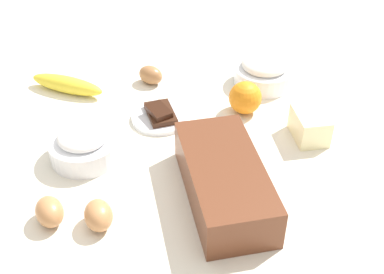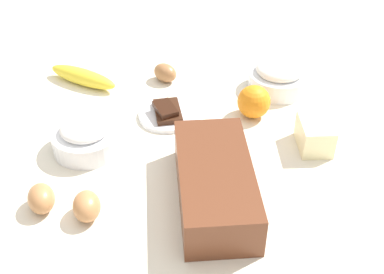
{
  "view_description": "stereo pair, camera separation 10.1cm",
  "coord_description": "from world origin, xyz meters",
  "px_view_note": "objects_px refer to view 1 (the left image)",
  "views": [
    {
      "loc": [
        0.8,
        -0.01,
        0.66
      ],
      "look_at": [
        0.0,
        0.0,
        0.04
      ],
      "focal_mm": 47.33,
      "sensor_mm": 36.0,
      "label": 1
    },
    {
      "loc": [
        0.8,
        0.09,
        0.66
      ],
      "look_at": [
        0.0,
        0.0,
        0.04
      ],
      "focal_mm": 47.33,
      "sensor_mm": 36.0,
      "label": 2
    }
  ],
  "objects_px": {
    "loaf_pan": "(224,180)",
    "egg_beside_bowl": "(151,75)",
    "sugar_bowl": "(84,145)",
    "orange_fruit": "(245,98)",
    "flour_bowl": "(264,71)",
    "banana": "(67,85)",
    "egg_loose": "(98,215)",
    "chocolate_plate": "(160,116)",
    "butter_block": "(310,126)",
    "egg_near_butter": "(50,212)"
  },
  "relations": [
    {
      "from": "flour_bowl",
      "to": "egg_beside_bowl",
      "type": "height_order",
      "value": "flour_bowl"
    },
    {
      "from": "loaf_pan",
      "to": "butter_block",
      "type": "relative_size",
      "value": 3.33
    },
    {
      "from": "flour_bowl",
      "to": "butter_block",
      "type": "height_order",
      "value": "flour_bowl"
    },
    {
      "from": "egg_loose",
      "to": "orange_fruit",
      "type": "bearing_deg",
      "value": 140.38
    },
    {
      "from": "egg_near_butter",
      "to": "egg_loose",
      "type": "distance_m",
      "value": 0.09
    },
    {
      "from": "flour_bowl",
      "to": "egg_loose",
      "type": "relative_size",
      "value": 2.23
    },
    {
      "from": "sugar_bowl",
      "to": "chocolate_plate",
      "type": "bearing_deg",
      "value": 131.5
    },
    {
      "from": "banana",
      "to": "butter_block",
      "type": "height_order",
      "value": "butter_block"
    },
    {
      "from": "loaf_pan",
      "to": "banana",
      "type": "height_order",
      "value": "loaf_pan"
    },
    {
      "from": "banana",
      "to": "egg_beside_bowl",
      "type": "distance_m",
      "value": 0.2
    },
    {
      "from": "flour_bowl",
      "to": "banana",
      "type": "relative_size",
      "value": 0.76
    },
    {
      "from": "loaf_pan",
      "to": "egg_beside_bowl",
      "type": "bearing_deg",
      "value": -170.19
    },
    {
      "from": "banana",
      "to": "egg_near_butter",
      "type": "height_order",
      "value": "egg_near_butter"
    },
    {
      "from": "loaf_pan",
      "to": "flour_bowl",
      "type": "bearing_deg",
      "value": 151.71
    },
    {
      "from": "sugar_bowl",
      "to": "orange_fruit",
      "type": "height_order",
      "value": "orange_fruit"
    },
    {
      "from": "egg_beside_bowl",
      "to": "chocolate_plate",
      "type": "relative_size",
      "value": 0.48
    },
    {
      "from": "loaf_pan",
      "to": "egg_beside_bowl",
      "type": "xyz_separation_m",
      "value": [
        -0.4,
        -0.15,
        -0.02
      ]
    },
    {
      "from": "egg_loose",
      "to": "sugar_bowl",
      "type": "bearing_deg",
      "value": -164.19
    },
    {
      "from": "banana",
      "to": "egg_loose",
      "type": "relative_size",
      "value": 2.94
    },
    {
      "from": "egg_near_butter",
      "to": "egg_loose",
      "type": "relative_size",
      "value": 1.01
    },
    {
      "from": "sugar_bowl",
      "to": "butter_block",
      "type": "distance_m",
      "value": 0.47
    },
    {
      "from": "chocolate_plate",
      "to": "butter_block",
      "type": "bearing_deg",
      "value": 77.59
    },
    {
      "from": "loaf_pan",
      "to": "banana",
      "type": "bearing_deg",
      "value": -147.17
    },
    {
      "from": "egg_near_butter",
      "to": "flour_bowl",
      "type": "bearing_deg",
      "value": 136.63
    },
    {
      "from": "egg_near_butter",
      "to": "chocolate_plate",
      "type": "distance_m",
      "value": 0.35
    },
    {
      "from": "orange_fruit",
      "to": "chocolate_plate",
      "type": "distance_m",
      "value": 0.19
    },
    {
      "from": "flour_bowl",
      "to": "chocolate_plate",
      "type": "height_order",
      "value": "flour_bowl"
    },
    {
      "from": "flour_bowl",
      "to": "chocolate_plate",
      "type": "bearing_deg",
      "value": -59.08
    },
    {
      "from": "loaf_pan",
      "to": "orange_fruit",
      "type": "relative_size",
      "value": 4.05
    },
    {
      "from": "loaf_pan",
      "to": "egg_beside_bowl",
      "type": "height_order",
      "value": "loaf_pan"
    },
    {
      "from": "egg_loose",
      "to": "butter_block",
      "type": "bearing_deg",
      "value": 120.88
    },
    {
      "from": "chocolate_plate",
      "to": "egg_near_butter",
      "type": "bearing_deg",
      "value": -30.61
    },
    {
      "from": "flour_bowl",
      "to": "banana",
      "type": "distance_m",
      "value": 0.48
    },
    {
      "from": "orange_fruit",
      "to": "chocolate_plate",
      "type": "xyz_separation_m",
      "value": [
        0.03,
        -0.19,
        -0.03
      ]
    },
    {
      "from": "egg_near_butter",
      "to": "banana",
      "type": "bearing_deg",
      "value": -173.68
    },
    {
      "from": "flour_bowl",
      "to": "chocolate_plate",
      "type": "relative_size",
      "value": 1.11
    },
    {
      "from": "banana",
      "to": "chocolate_plate",
      "type": "relative_size",
      "value": 1.46
    },
    {
      "from": "orange_fruit",
      "to": "egg_near_butter",
      "type": "relative_size",
      "value": 1.14
    },
    {
      "from": "banana",
      "to": "orange_fruit",
      "type": "distance_m",
      "value": 0.43
    },
    {
      "from": "banana",
      "to": "egg_loose",
      "type": "xyz_separation_m",
      "value": [
        0.43,
        0.13,
        0.0
      ]
    },
    {
      "from": "butter_block",
      "to": "egg_beside_bowl",
      "type": "xyz_separation_m",
      "value": [
        -0.23,
        -0.34,
        -0.01
      ]
    },
    {
      "from": "sugar_bowl",
      "to": "butter_block",
      "type": "xyz_separation_m",
      "value": [
        -0.06,
        0.46,
        -0.0
      ]
    },
    {
      "from": "loaf_pan",
      "to": "orange_fruit",
      "type": "height_order",
      "value": "loaf_pan"
    },
    {
      "from": "flour_bowl",
      "to": "egg_near_butter",
      "type": "distance_m",
      "value": 0.62
    },
    {
      "from": "sugar_bowl",
      "to": "egg_near_butter",
      "type": "xyz_separation_m",
      "value": [
        0.17,
        -0.03,
        -0.01
      ]
    },
    {
      "from": "sugar_bowl",
      "to": "egg_loose",
      "type": "xyz_separation_m",
      "value": [
        0.18,
        0.05,
        -0.01
      ]
    },
    {
      "from": "orange_fruit",
      "to": "sugar_bowl",
      "type": "bearing_deg",
      "value": -64.81
    },
    {
      "from": "sugar_bowl",
      "to": "egg_beside_bowl",
      "type": "relative_size",
      "value": 2.21
    },
    {
      "from": "orange_fruit",
      "to": "butter_block",
      "type": "height_order",
      "value": "orange_fruit"
    },
    {
      "from": "orange_fruit",
      "to": "butter_block",
      "type": "xyz_separation_m",
      "value": [
        0.1,
        0.13,
        -0.01
      ]
    }
  ]
}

